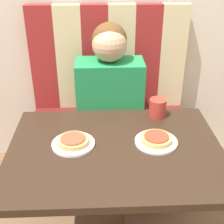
{
  "coord_description": "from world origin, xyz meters",
  "views": [
    {
      "loc": [
        -0.07,
        -1.16,
        1.55
      ],
      "look_at": [
        0.0,
        0.34,
        0.73
      ],
      "focal_mm": 50.0,
      "sensor_mm": 36.0,
      "label": 1
    }
  ],
  "objects_px": {
    "pizza_right": "(156,138)",
    "drinking_cup": "(158,108)",
    "person": "(110,77)",
    "plate_left": "(73,144)",
    "pizza_left": "(73,140)",
    "plate_right": "(156,142)"
  },
  "relations": [
    {
      "from": "plate_left",
      "to": "plate_right",
      "type": "height_order",
      "value": "same"
    },
    {
      "from": "plate_right",
      "to": "person",
      "type": "bearing_deg",
      "value": 106.4
    },
    {
      "from": "plate_right",
      "to": "pizza_left",
      "type": "height_order",
      "value": "pizza_left"
    },
    {
      "from": "person",
      "to": "pizza_right",
      "type": "distance_m",
      "value": 0.68
    },
    {
      "from": "pizza_right",
      "to": "drinking_cup",
      "type": "xyz_separation_m",
      "value": [
        0.05,
        0.25,
        0.02
      ]
    },
    {
      "from": "plate_right",
      "to": "drinking_cup",
      "type": "distance_m",
      "value": 0.26
    },
    {
      "from": "person",
      "to": "plate_left",
      "type": "xyz_separation_m",
      "value": [
        -0.19,
        -0.65,
        -0.06
      ]
    },
    {
      "from": "person",
      "to": "drinking_cup",
      "type": "relative_size",
      "value": 6.76
    },
    {
      "from": "person",
      "to": "pizza_right",
      "type": "xyz_separation_m",
      "value": [
        0.19,
        -0.65,
        -0.04
      ]
    },
    {
      "from": "plate_right",
      "to": "plate_left",
      "type": "bearing_deg",
      "value": 180.0
    },
    {
      "from": "person",
      "to": "plate_left",
      "type": "distance_m",
      "value": 0.68
    },
    {
      "from": "pizza_left",
      "to": "drinking_cup",
      "type": "xyz_separation_m",
      "value": [
        0.43,
        0.25,
        0.02
      ]
    },
    {
      "from": "pizza_left",
      "to": "pizza_right",
      "type": "height_order",
      "value": "same"
    },
    {
      "from": "pizza_left",
      "to": "pizza_right",
      "type": "xyz_separation_m",
      "value": [
        0.38,
        0.0,
        0.0
      ]
    },
    {
      "from": "plate_left",
      "to": "drinking_cup",
      "type": "distance_m",
      "value": 0.5
    },
    {
      "from": "person",
      "to": "pizza_left",
      "type": "height_order",
      "value": "person"
    },
    {
      "from": "pizza_left",
      "to": "person",
      "type": "bearing_deg",
      "value": 73.6
    },
    {
      "from": "plate_right",
      "to": "pizza_left",
      "type": "xyz_separation_m",
      "value": [
        -0.38,
        0.0,
        0.02
      ]
    },
    {
      "from": "person",
      "to": "pizza_left",
      "type": "bearing_deg",
      "value": -106.4
    },
    {
      "from": "drinking_cup",
      "to": "person",
      "type": "bearing_deg",
      "value": 121.12
    },
    {
      "from": "person",
      "to": "drinking_cup",
      "type": "height_order",
      "value": "person"
    },
    {
      "from": "plate_left",
      "to": "pizza_left",
      "type": "bearing_deg",
      "value": 0.0
    }
  ]
}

